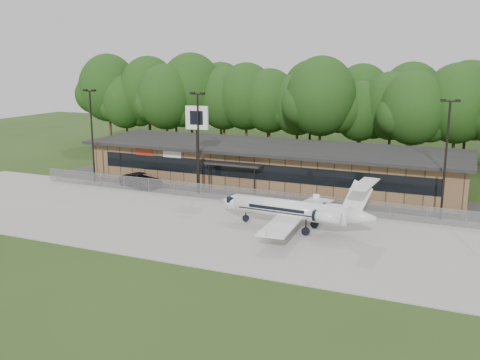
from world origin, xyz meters
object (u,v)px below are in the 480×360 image
at_px(terminal, 271,164).
at_px(suv, 141,180).
at_px(business_jet, 296,211).
at_px(pole_sign, 197,127).

bearing_deg(terminal, suv, -149.77).
bearing_deg(business_jet, suv, 161.99).
bearing_deg(terminal, business_jet, -62.93).
bearing_deg(business_jet, pole_sign, 152.56).
xyz_separation_m(business_jet, suv, (-19.70, 7.72, -0.88)).
distance_m(suv, pole_sign, 9.16).
height_order(business_jet, suv, business_jet).
relative_size(suv, pole_sign, 0.60).
height_order(suv, pole_sign, pole_sign).
bearing_deg(pole_sign, terminal, 47.67).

